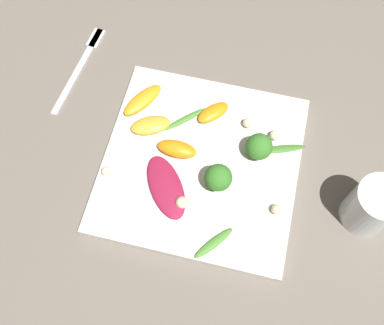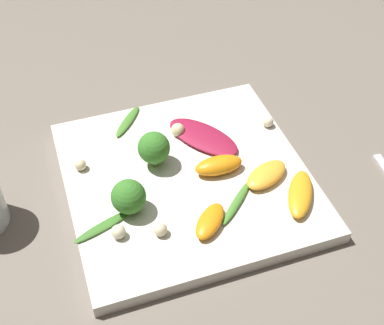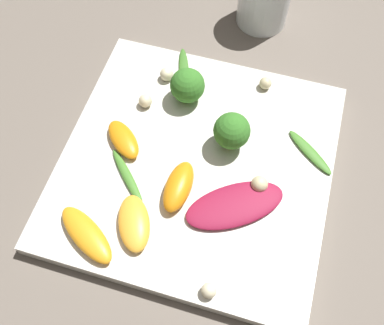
{
  "view_description": "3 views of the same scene",
  "coord_description": "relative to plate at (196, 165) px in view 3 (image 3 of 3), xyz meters",
  "views": [
    {
      "loc": [
        -0.05,
        0.28,
        0.66
      ],
      "look_at": [
        0.01,
        0.01,
        0.03
      ],
      "focal_mm": 42.0,
      "sensor_mm": 36.0,
      "label": 1
    },
    {
      "loc": [
        -0.15,
        -0.45,
        0.51
      ],
      "look_at": [
        0.01,
        -0.0,
        0.04
      ],
      "focal_mm": 50.0,
      "sensor_mm": 36.0,
      "label": 2
    },
    {
      "loc": [
        0.24,
        0.06,
        0.47
      ],
      "look_at": [
        0.01,
        -0.0,
        0.03
      ],
      "focal_mm": 42.0,
      "sensor_mm": 36.0,
      "label": 3
    }
  ],
  "objects": [
    {
      "name": "broccoli_floret_1",
      "position": [
        -0.08,
        -0.04,
        0.03
      ],
      "size": [
        0.04,
        0.04,
        0.05
      ],
      "color": "#7A9E51",
      "rests_on": "plate"
    },
    {
      "name": "macadamia_nut_2",
      "position": [
        -0.1,
        -0.07,
        0.02
      ],
      "size": [
        0.02,
        0.02,
        0.02
      ],
      "color": "beige",
      "rests_on": "plate"
    },
    {
      "name": "plate",
      "position": [
        0.0,
        0.0,
        0.0
      ],
      "size": [
        0.3,
        0.3,
        0.02
      ],
      "color": "silver",
      "rests_on": "ground_plane"
    },
    {
      "name": "macadamia_nut_4",
      "position": [
        0.14,
        0.05,
        0.02
      ],
      "size": [
        0.02,
        0.02,
        0.02
      ],
      "color": "beige",
      "rests_on": "plate"
    },
    {
      "name": "arugula_sprig_1",
      "position": [
        0.04,
        -0.07,
        0.01
      ],
      "size": [
        0.06,
        0.06,
        0.01
      ],
      "color": "#47842D",
      "rests_on": "plate"
    },
    {
      "name": "orange_segment_1",
      "position": [
        0.09,
        -0.04,
        0.02
      ],
      "size": [
        0.07,
        0.06,
        0.02
      ],
      "color": "#FCAD33",
      "rests_on": "plate"
    },
    {
      "name": "orange_segment_3",
      "position": [
        0.04,
        -0.01,
        0.02
      ],
      "size": [
        0.06,
        0.03,
        0.02
      ],
      "color": "orange",
      "rests_on": "plate"
    },
    {
      "name": "orange_segment_0",
      "position": [
        0.12,
        -0.08,
        0.02
      ],
      "size": [
        0.07,
        0.08,
        0.02
      ],
      "color": "orange",
      "rests_on": "plate"
    },
    {
      "name": "radicchio_leaf_0",
      "position": [
        0.04,
        0.06,
        0.01
      ],
      "size": [
        0.1,
        0.12,
        0.01
      ],
      "color": "maroon",
      "rests_on": "plate"
    },
    {
      "name": "macadamia_nut_3",
      "position": [
        -0.06,
        -0.08,
        0.02
      ],
      "size": [
        0.02,
        0.02,
        0.02
      ],
      "color": "beige",
      "rests_on": "plate"
    },
    {
      "name": "arugula_sprig_0",
      "position": [
        -0.05,
        0.12,
        0.01
      ],
      "size": [
        0.05,
        0.06,
        0.01
      ],
      "color": "#47842D",
      "rests_on": "plate"
    },
    {
      "name": "broccoli_floret_0",
      "position": [
        -0.03,
        0.03,
        0.04
      ],
      "size": [
        0.04,
        0.04,
        0.05
      ],
      "color": "#7A9E51",
      "rests_on": "plate"
    },
    {
      "name": "orange_segment_2",
      "position": [
        0.0,
        -0.09,
        0.02
      ],
      "size": [
        0.06,
        0.06,
        0.01
      ],
      "color": "orange",
      "rests_on": "plate"
    },
    {
      "name": "ground_plane",
      "position": [
        0.0,
        0.0,
        -0.01
      ],
      "size": [
        2.4,
        2.4,
        0.0
      ],
      "primitive_type": "plane",
      "color": "#6B6056"
    },
    {
      "name": "macadamia_nut_1",
      "position": [
        0.01,
        0.08,
        0.02
      ],
      "size": [
        0.02,
        0.02,
        0.02
      ],
      "color": "beige",
      "rests_on": "plate"
    },
    {
      "name": "macadamia_nut_0",
      "position": [
        -0.13,
        0.05,
        0.02
      ],
      "size": [
        0.02,
        0.02,
        0.02
      ],
      "color": "beige",
      "rests_on": "plate"
    },
    {
      "name": "arugula_sprig_2",
      "position": [
        -0.12,
        -0.05,
        0.01
      ],
      "size": [
        0.08,
        0.04,
        0.0
      ],
      "color": "#3D7528",
      "rests_on": "plate"
    }
  ]
}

